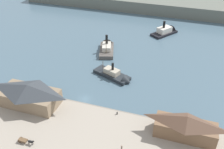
{
  "coord_description": "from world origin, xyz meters",
  "views": [
    {
      "loc": [
        34.57,
        -70.82,
        62.53
      ],
      "look_at": [
        5.5,
        16.93,
        2.0
      ],
      "focal_mm": 41.27,
      "sensor_mm": 36.0,
      "label": 1
    }
  ],
  "objects": [
    {
      "name": "ferry_shed_west_terminal",
      "position": [
        38.11,
        -8.59,
        5.32
      ],
      "size": [
        19.32,
        7.41,
        8.11
      ],
      "color": "brown",
      "rests_on": "quay_promenade"
    },
    {
      "name": "seawall_edge",
      "position": [
        0.0,
        -3.6,
        0.5
      ],
      "size": [
        110.0,
        0.8,
        1.0
      ],
      "primitive_type": "cube",
      "color": "gray",
      "rests_on": "ground"
    },
    {
      "name": "ferry_near_quay",
      "position": [
        7.19,
        17.62,
        1.14
      ],
      "size": [
        19.15,
        11.7,
        8.66
      ],
      "color": "#23282D",
      "rests_on": "ground"
    },
    {
      "name": "far_headland",
      "position": [
        0.0,
        110.0,
        4.0
      ],
      "size": [
        180.0,
        24.0,
        8.0
      ],
      "primitive_type": "cube",
      "color": "#60665B",
      "rests_on": "ground"
    },
    {
      "name": "ferry_moored_east",
      "position": [
        21.12,
        72.07,
        1.43
      ],
      "size": [
        15.25,
        17.91,
        10.67
      ],
      "color": "black",
      "rests_on": "ground"
    },
    {
      "name": "quay_promenade",
      "position": [
        0.0,
        -22.0,
        0.6
      ],
      "size": [
        110.0,
        36.0,
        1.2
      ],
      "primitive_type": "cube",
      "color": "#9E9384",
      "rests_on": "ground"
    },
    {
      "name": "pedestrian_walking_east",
      "position": [
        20.84,
        -20.11,
        1.99
      ],
      "size": [
        0.43,
        0.43,
        1.72
      ],
      "color": "#6B5B4C",
      "rests_on": "quay_promenade"
    },
    {
      "name": "horse_cart",
      "position": [
        -7.97,
        -26.94,
        2.13
      ],
      "size": [
        5.65,
        1.5,
        1.87
      ],
      "color": "brown",
      "rests_on": "quay_promenade"
    },
    {
      "name": "mooring_post_east",
      "position": [
        14.86,
        -5.57,
        1.65
      ],
      "size": [
        0.44,
        0.44,
        0.9
      ],
      "primitive_type": "cylinder",
      "color": "black",
      "rests_on": "quay_promenade"
    },
    {
      "name": "ferry_shed_central_terminal",
      "position": [
        -17.36,
        -10.02,
        5.48
      ],
      "size": [
        21.77,
        11.09,
        8.43
      ],
      "color": "#847056",
      "rests_on": "quay_promenade"
    },
    {
      "name": "ground_plane",
      "position": [
        0.0,
        0.0,
        0.0
      ],
      "size": [
        320.0,
        320.0,
        0.0
      ],
      "primitive_type": "plane",
      "color": "#476070"
    },
    {
      "name": "mooring_post_center_east",
      "position": [
        -30.47,
        -5.38,
        1.65
      ],
      "size": [
        0.44,
        0.44,
        0.9
      ],
      "primitive_type": "cylinder",
      "color": "black",
      "rests_on": "quay_promenade"
    },
    {
      "name": "ferry_moored_west",
      "position": [
        -5.31,
        41.06,
        1.44
      ],
      "size": [
        11.34,
        18.59,
        10.96
      ],
      "color": "#514C47",
      "rests_on": "ground"
    }
  ]
}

